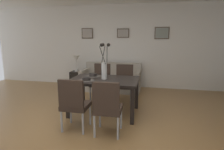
{
  "coord_description": "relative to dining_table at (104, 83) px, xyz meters",
  "views": [
    {
      "loc": [
        1.08,
        -2.92,
        1.58
      ],
      "look_at": [
        0.16,
        1.23,
        0.75
      ],
      "focal_mm": 30.76,
      "sensor_mm": 36.0,
      "label": 1
    }
  ],
  "objects": [
    {
      "name": "sofa",
      "position": [
        -0.27,
        1.86,
        -0.37
      ],
      "size": [
        1.77,
        0.84,
        0.8
      ],
      "color": "#A89E8E",
      "rests_on": "ground"
    },
    {
      "name": "dining_chair_far_left",
      "position": [
        0.29,
        -0.91,
        -0.14
      ],
      "size": [
        0.46,
        0.46,
        0.92
      ],
      "color": "#33261E",
      "rests_on": "ground"
    },
    {
      "name": "dining_chair_near_right",
      "position": [
        -0.32,
        0.88,
        -0.14
      ],
      "size": [
        0.47,
        0.47,
        0.92
      ],
      "color": "#33261E",
      "rests_on": "ground"
    },
    {
      "name": "table_lamp",
      "position": [
        -1.41,
        1.9,
        0.24
      ],
      "size": [
        0.22,
        0.22,
        0.51
      ],
      "color": "beige",
      "rests_on": "side_table"
    },
    {
      "name": "placemat_near_right",
      "position": [
        -0.32,
        0.21,
        0.09
      ],
      "size": [
        0.32,
        0.32,
        0.01
      ],
      "primitive_type": "cylinder",
      "color": "#4C4742",
      "rests_on": "dining_table"
    },
    {
      "name": "side_table",
      "position": [
        -1.41,
        1.9,
        -0.39
      ],
      "size": [
        0.36,
        0.36,
        0.52
      ],
      "primitive_type": "cube",
      "color": "black",
      "rests_on": "ground"
    },
    {
      "name": "bowl_near_left",
      "position": [
        -0.32,
        -0.21,
        0.13
      ],
      "size": [
        0.17,
        0.17,
        0.07
      ],
      "color": "#2D2826",
      "rests_on": "dining_table"
    },
    {
      "name": "bowl_near_right",
      "position": [
        -0.32,
        0.21,
        0.13
      ],
      "size": [
        0.17,
        0.17,
        0.07
      ],
      "color": "#2D2826",
      "rests_on": "dining_table"
    },
    {
      "name": "framed_picture_left",
      "position": [
        -1.19,
        2.35,
        1.07
      ],
      "size": [
        0.38,
        0.03,
        0.33
      ],
      "color": "#473828"
    },
    {
      "name": "dining_table",
      "position": [
        0.0,
        0.0,
        0.0
      ],
      "size": [
        1.4,
        0.95,
        0.74
      ],
      "color": "black",
      "rests_on": "ground"
    },
    {
      "name": "framed_picture_center",
      "position": [
        -0.0,
        2.35,
        1.07
      ],
      "size": [
        0.38,
        0.03,
        0.28
      ],
      "color": "#473828"
    },
    {
      "name": "ground_plane",
      "position": [
        -0.09,
        -0.83,
        -0.65
      ],
      "size": [
        9.0,
        9.0,
        0.0
      ],
      "primitive_type": "plane",
      "color": "olive"
    },
    {
      "name": "dining_chair_far_right",
      "position": [
        0.29,
        0.86,
        -0.14
      ],
      "size": [
        0.46,
        0.46,
        0.92
      ],
      "color": "#33261E",
      "rests_on": "ground"
    },
    {
      "name": "framed_picture_right",
      "position": [
        1.19,
        2.35,
        1.07
      ],
      "size": [
        0.43,
        0.03,
        0.36
      ],
      "color": "#473828"
    },
    {
      "name": "back_wall_panel",
      "position": [
        -0.09,
        2.42,
        0.65
      ],
      "size": [
        9.0,
        0.1,
        2.6
      ],
      "primitive_type": "cube",
      "color": "silver",
      "rests_on": "ground"
    },
    {
      "name": "placemat_near_left",
      "position": [
        -0.32,
        -0.21,
        0.09
      ],
      "size": [
        0.32,
        0.32,
        0.01
      ],
      "primitive_type": "cylinder",
      "color": "#4C4742",
      "rests_on": "dining_table"
    },
    {
      "name": "dining_chair_near_left",
      "position": [
        -0.3,
        -0.87,
        -0.14
      ],
      "size": [
        0.45,
        0.45,
        0.92
      ],
      "color": "#33261E",
      "rests_on": "ground"
    },
    {
      "name": "centerpiece_vase",
      "position": [
        0.0,
        0.0,
        0.37
      ],
      "size": [
        0.21,
        0.23,
        0.73
      ],
      "color": "silver",
      "rests_on": "dining_table"
    }
  ]
}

